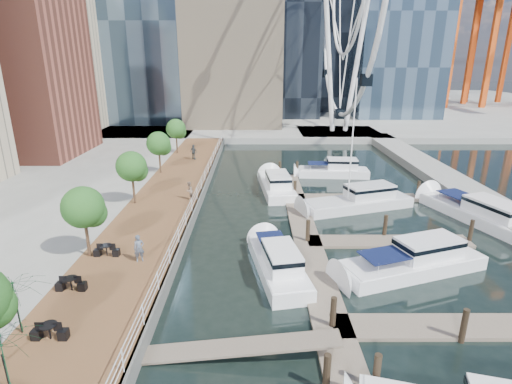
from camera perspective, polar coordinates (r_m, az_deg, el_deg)
name	(u,v)px	position (r m, az deg, el deg)	size (l,w,h in m)	color
ground	(271,306)	(22.82, 2.14, -15.91)	(520.00, 520.00, 0.00)	black
boardwalk	(165,204)	(36.96, -12.84, -1.73)	(6.00, 60.00, 1.00)	brown
seawall	(198,204)	(36.42, -8.22, -1.76)	(0.25, 60.00, 1.00)	#595954
land_far	(258,105)	(121.52, 0.31, 12.33)	(200.00, 114.00, 1.00)	gray
breakwater	(459,188)	(45.81, 26.98, 0.57)	(4.00, 60.00, 1.00)	gray
pier	(338,134)	(73.47, 11.68, 8.14)	(14.00, 12.00, 1.00)	gray
railing	(197,194)	(36.10, -8.45, -0.23)	(0.10, 60.00, 1.05)	white
floating_docks	(368,226)	(32.60, 15.66, -4.71)	(16.00, 34.00, 2.60)	#6D6051
port_cranes	(511,33)	(133.69, 32.62, 18.56)	(40.00, 52.00, 38.00)	#D84C14
street_trees	(131,167)	(35.57, -17.38, 3.50)	(2.60, 42.60, 4.60)	#3F2B1C
cafe_tables	(61,305)	(22.51, -26.05, -14.36)	(2.50, 13.70, 0.74)	black
yacht_foreground	(411,272)	(27.80, 21.24, -10.56)	(2.81, 10.50, 2.15)	white
pedestrian_near	(139,248)	(25.74, -16.37, -7.73)	(0.63, 0.42, 1.73)	#4B5464
pedestrian_mid	(189,191)	(35.97, -9.54, 0.18)	(0.81, 0.63, 1.67)	#88705E
pedestrian_far	(194,152)	(51.05, -8.89, 5.66)	(1.10, 0.46, 1.87)	#323A3F
moored_yachts	(361,217)	(35.70, 14.74, -3.46)	(22.85, 38.75, 11.50)	silver
cafe_seating	(4,342)	(19.45, -32.36, -17.60)	(4.76, 6.93, 2.73)	#0F3820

